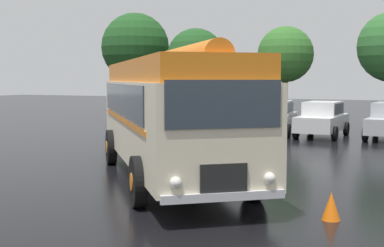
{
  "coord_description": "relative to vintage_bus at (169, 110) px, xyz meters",
  "views": [
    {
      "loc": [
        6.69,
        -12.76,
        2.72
      ],
      "look_at": [
        -0.03,
        1.64,
        1.4
      ],
      "focal_mm": 50.0,
      "sensor_mm": 36.0,
      "label": 1
    }
  ],
  "objects": [
    {
      "name": "ground_plane",
      "position": [
        0.02,
        -0.13,
        -1.89
      ],
      "size": [
        120.0,
        120.0,
        0.0
      ],
      "primitive_type": "plane",
      "color": "black"
    },
    {
      "name": "vintage_bus",
      "position": [
        0.0,
        0.0,
        0.0
      ],
      "size": [
        8.25,
        9.37,
        3.49
      ],
      "color": "beige",
      "rests_on": "ground"
    },
    {
      "name": "car_near_left",
      "position": [
        -3.68,
        12.23,
        -1.05
      ],
      "size": [
        2.19,
        4.31,
        1.66
      ],
      "color": "#B7BABF",
      "rests_on": "ground"
    },
    {
      "name": "car_mid_left",
      "position": [
        -0.74,
        12.76,
        -1.05
      ],
      "size": [
        2.29,
        4.36,
        1.66
      ],
      "color": "silver",
      "rests_on": "ground"
    },
    {
      "name": "car_mid_right",
      "position": [
        1.66,
        12.52,
        -1.05
      ],
      "size": [
        2.07,
        4.26,
        1.66
      ],
      "color": "silver",
      "rests_on": "ground"
    },
    {
      "name": "tree_far_left",
      "position": [
        -12.49,
        19.07,
        3.01
      ],
      "size": [
        4.66,
        4.66,
        7.27
      ],
      "color": "#4C3823",
      "rests_on": "ground"
    },
    {
      "name": "tree_left_of_centre",
      "position": [
        -7.75,
        18.71,
        2.21
      ],
      "size": [
        3.73,
        3.73,
        6.01
      ],
      "color": "#4C3823",
      "rests_on": "ground"
    },
    {
      "name": "tree_centre",
      "position": [
        -1.89,
        18.68,
        2.27
      ],
      "size": [
        3.36,
        3.36,
        5.89
      ],
      "color": "#4C3823",
      "rests_on": "ground"
    },
    {
      "name": "traffic_cone",
      "position": [
        4.86,
        -2.56,
        -1.62
      ],
      "size": [
        0.36,
        0.36,
        0.55
      ],
      "primitive_type": "cone",
      "color": "orange",
      "rests_on": "ground"
    }
  ]
}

